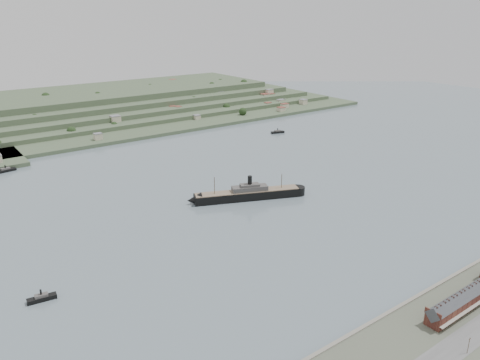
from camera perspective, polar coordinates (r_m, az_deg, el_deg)
ground at (r=367.06m, az=3.04°, el=-2.71°), size 1400.00×1400.00×0.00m
terrace_row at (r=262.85m, az=25.66°, el=-12.96°), size 55.60×9.80×11.07m
far_peninsula at (r=710.10m, az=-15.78°, el=8.67°), size 760.00×309.00×30.00m
steamship at (r=370.38m, az=0.57°, el=-1.76°), size 91.64×45.50×23.14m
tugboat at (r=268.85m, az=-23.02°, el=-13.09°), size 14.90×5.78×6.53m
ferry_west at (r=486.72m, az=-26.65°, el=1.08°), size 18.27×7.47×6.65m
ferry_east at (r=578.25m, az=4.61°, el=5.86°), size 17.37×8.99×6.28m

